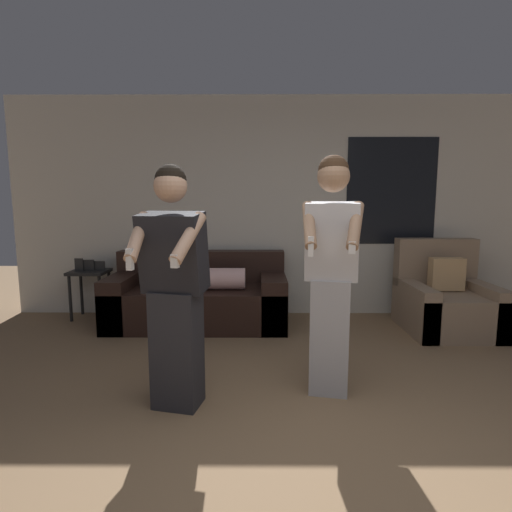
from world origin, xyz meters
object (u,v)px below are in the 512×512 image
person_left (174,288)px  person_right (331,272)px  armchair (445,302)px  side_table (90,278)px  couch (199,298)px

person_left → person_right: person_right is taller
armchair → side_table: armchair is taller
person_right → armchair: bearing=43.6°
side_table → armchair: bearing=-5.9°
armchair → side_table: size_ratio=1.34×
side_table → person_left: size_ratio=0.45×
person_left → person_right: bearing=11.5°
armchair → person_right: size_ratio=0.57×
armchair → person_left: bearing=-147.3°
couch → armchair: (2.78, -0.19, 0.01)m
side_table → person_right: size_ratio=0.42×
side_table → person_right: person_right is taller
couch → armchair: bearing=-4.0°
person_left → person_right: 1.12m
couch → side_table: (-1.36, 0.24, 0.19)m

